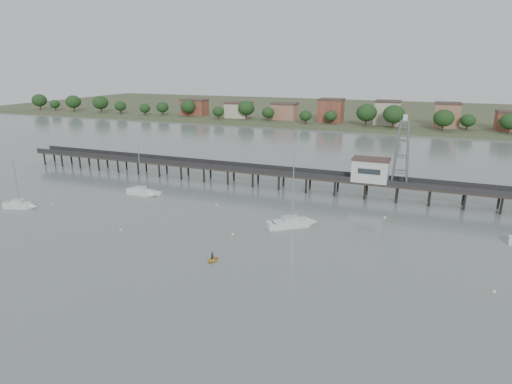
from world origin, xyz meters
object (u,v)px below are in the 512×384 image
at_px(sailboat_c, 298,223).
at_px(yellow_dinghy, 212,261).
at_px(sailboat_a, 23,205).
at_px(lattice_tower, 402,153).
at_px(white_tender, 155,193).
at_px(pier, 268,172).
at_px(sailboat_b, 144,193).

height_order(sailboat_c, yellow_dinghy, sailboat_c).
relative_size(sailboat_c, yellow_dinghy, 6.48).
relative_size(sailboat_a, yellow_dinghy, 4.80).
bearing_deg(sailboat_c, yellow_dinghy, -150.76).
height_order(lattice_tower, white_tender, lattice_tower).
relative_size(pier, sailboat_b, 12.12).
xyz_separation_m(pier, yellow_dinghy, (6.32, -43.66, -3.79)).
height_order(pier, sailboat_a, sailboat_a).
relative_size(pier, lattice_tower, 9.68).
bearing_deg(white_tender, yellow_dinghy, -46.21).
distance_m(sailboat_c, sailboat_a, 59.56).
distance_m(lattice_tower, sailboat_c, 31.03).
xyz_separation_m(lattice_tower, sailboat_c, (-16.79, -23.90, -10.47)).
distance_m(white_tender, yellow_dinghy, 39.99).
distance_m(sailboat_c, yellow_dinghy, 21.48).
relative_size(pier, white_tender, 47.22).
relative_size(pier, sailboat_c, 9.78).
height_order(white_tender, yellow_dinghy, yellow_dinghy).
bearing_deg(white_tender, sailboat_b, -148.85).
bearing_deg(sailboat_b, white_tender, 37.14).
distance_m(sailboat_c, white_tender, 38.39).
height_order(sailboat_c, white_tender, sailboat_c).
bearing_deg(white_tender, lattice_tower, 13.51).
bearing_deg(lattice_tower, sailboat_a, -154.81).
distance_m(pier, lattice_tower, 32.34).
distance_m(pier, sailboat_a, 56.34).
xyz_separation_m(sailboat_b, white_tender, (2.02, 1.38, -0.27)).
xyz_separation_m(sailboat_a, white_tender, (20.78, 18.96, -0.28)).
height_order(pier, sailboat_b, sailboat_b).
bearing_deg(sailboat_b, sailboat_a, -134.16).
xyz_separation_m(sailboat_c, white_tender, (-37.66, 7.47, -0.26)).
xyz_separation_m(white_tender, yellow_dinghy, (29.28, -27.23, -0.37)).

